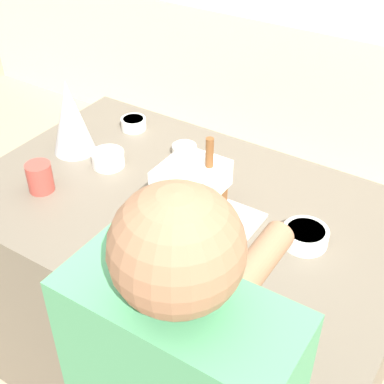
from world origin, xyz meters
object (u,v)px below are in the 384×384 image
baking_tray (191,217)px  gingerbread_house (192,190)px  mug (40,177)px  candy_bowl_far_left (108,158)px  decorative_tree (70,117)px  candy_bowl_beside_tree (184,150)px  candy_bowl_front_corner (305,236)px  candy_bowl_far_right (134,123)px

baking_tray → gingerbread_house: (0.00, 0.00, 0.10)m
mug → candy_bowl_far_left: bearing=68.5°
decorative_tree → mug: 0.28m
candy_bowl_beside_tree → candy_bowl_front_corner: size_ratio=0.65×
candy_bowl_beside_tree → candy_bowl_front_corner: bearing=-20.3°
gingerbread_house → mug: (-0.51, -0.15, -0.06)m
decorative_tree → candy_bowl_front_corner: 0.94m
decorative_tree → mug: decorative_tree is taller
baking_tray → candy_bowl_beside_tree: bearing=126.8°
candy_bowl_far_left → candy_bowl_front_corner: size_ratio=0.85×
decorative_tree → candy_bowl_beside_tree: size_ratio=3.13×
candy_bowl_beside_tree → mug: 0.53m
baking_tray → candy_bowl_far_left: bearing=167.5°
mug → baking_tray: bearing=16.0°
candy_bowl_front_corner → mug: (-0.86, -0.23, 0.02)m
baking_tray → mug: size_ratio=3.94×
candy_bowl_far_right → mug: (-0.01, -0.50, 0.03)m
candy_bowl_far_left → decorative_tree: bearing=176.6°
baking_tray → decorative_tree: size_ratio=1.42×
decorative_tree → candy_bowl_front_corner: (0.93, -0.02, -0.11)m
candy_bowl_far_left → candy_bowl_beside_tree: bearing=46.1°
candy_bowl_far_right → candy_bowl_front_corner: bearing=-17.5°
candy_bowl_far_left → candy_bowl_far_right: candy_bowl_far_left is taller
gingerbread_house → candy_bowl_beside_tree: bearing=126.9°
candy_bowl_beside_tree → candy_bowl_far_right: candy_bowl_far_right is taller
gingerbread_house → decorative_tree: bearing=170.1°
candy_bowl_far_right → candy_bowl_front_corner: candy_bowl_front_corner is taller
candy_bowl_front_corner → mug: bearing=-164.9°
candy_bowl_far_right → candy_bowl_beside_tree: bearing=-11.5°
baking_tray → candy_bowl_front_corner: candy_bowl_front_corner is taller
gingerbread_house → decorative_tree: size_ratio=1.00×
decorative_tree → candy_bowl_far_right: size_ratio=2.83×
baking_tray → candy_bowl_beside_tree: size_ratio=4.44×
candy_bowl_beside_tree → mug: (-0.29, -0.44, 0.03)m
candy_bowl_beside_tree → mug: mug is taller
candy_bowl_far_right → candy_bowl_far_left: bearing=-71.6°
candy_bowl_beside_tree → candy_bowl_far_right: 0.29m
gingerbread_house → decorative_tree: gingerbread_house is taller
decorative_tree → candy_bowl_far_left: 0.20m
candy_bowl_far_left → candy_bowl_front_corner: 0.76m
candy_bowl_far_right → candy_bowl_front_corner: 0.89m
decorative_tree → mug: bearing=-72.6°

